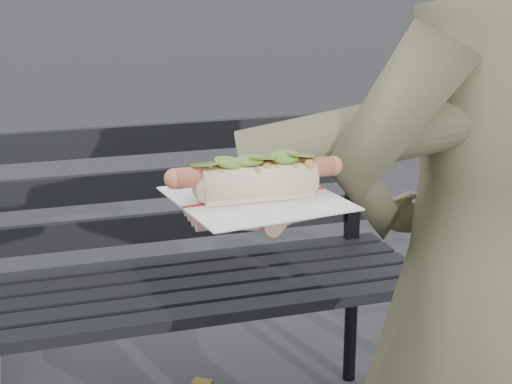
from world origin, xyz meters
TOP-DOWN VIEW (x-y plane):
  - park_bench at (0.07, 1.00)m, footprint 1.50×0.44m
  - person at (0.48, 0.03)m, footprint 0.63×0.48m
  - held_hotdog at (0.27, -0.02)m, footprint 0.64×0.32m

SIDE VIEW (x-z plane):
  - park_bench at x=0.07m, z-range 0.08..0.96m
  - person at x=0.48m, z-range 0.00..1.58m
  - held_hotdog at x=0.27m, z-range 0.97..1.17m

